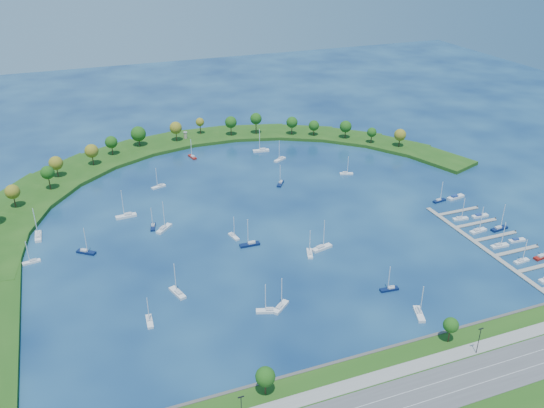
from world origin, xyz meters
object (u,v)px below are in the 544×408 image
object	(u,v)px
moored_boat_9	(192,156)
moored_boat_21	(153,226)
moored_boat_0	(177,292)
moored_boat_12	(126,215)
moored_boat_13	(234,236)
docked_boat_10	(439,200)
docked_boat_2	(521,260)
harbor_tower	(185,135)
moored_boat_14	(280,183)
dock_system	(497,245)
moored_boat_3	(280,306)
moored_boat_1	(346,173)
docked_boat_6	(478,230)
moored_boat_20	(280,159)
moored_boat_5	(38,236)
docked_boat_9	(480,216)
moored_boat_15	(149,320)
docked_boat_5	(517,240)
docked_boat_7	(499,228)
docked_boat_8	(460,218)
moored_boat_16	(389,288)
moored_boat_2	(268,310)
moored_boat_11	(310,253)
moored_boat_19	(322,247)
moored_boat_4	(164,228)
moored_boat_10	(261,150)
moored_boat_17	(419,313)
docked_boat_3	(542,256)
docked_boat_11	(455,197)
docked_boat_4	(500,245)
moored_boat_18	(250,244)
moored_boat_7	(31,261)
moored_boat_6	(159,186)
moored_boat_8	(86,251)

from	to	relation	value
moored_boat_9	moored_boat_21	world-z (taller)	moored_boat_9
moored_boat_0	moored_boat_12	distance (m)	71.06
moored_boat_13	docked_boat_10	bearing A→B (deg)	76.17
moored_boat_21	docked_boat_2	distance (m)	161.62
harbor_tower	docked_boat_2	xyz separation A→B (m)	(97.38, -191.52, -3.33)
moored_boat_9	moored_boat_14	bearing A→B (deg)	-159.36
moored_boat_14	dock_system	bearing A→B (deg)	70.58
moored_boat_3	moored_boat_1	bearing A→B (deg)	12.02
moored_boat_21	docked_boat_6	size ratio (longest dim) A/B	0.83
moored_boat_14	moored_boat_20	distance (m)	34.19
docked_boat_2	dock_system	bearing A→B (deg)	87.02
moored_boat_3	moored_boat_5	world-z (taller)	moored_boat_5
moored_boat_14	docked_boat_9	world-z (taller)	moored_boat_14
moored_boat_0	moored_boat_15	bearing A→B (deg)	117.85
moored_boat_1	dock_system	bearing A→B (deg)	-54.63
moored_boat_3	moored_boat_5	distance (m)	119.63
moored_boat_20	docked_boat_5	distance (m)	140.40
docked_boat_7	docked_boat_5	bearing A→B (deg)	-96.25
moored_boat_9	docked_boat_8	size ratio (longest dim) A/B	1.04
dock_system	docked_boat_9	bearing A→B (deg)	66.71
moored_boat_16	moored_boat_2	bearing A→B (deg)	0.19
moored_boat_20	docked_boat_7	bearing A→B (deg)	88.25
dock_system	moored_boat_11	world-z (taller)	moored_boat_11
harbor_tower	moored_boat_19	xyz separation A→B (m)	(24.20, -152.48, -3.23)
docked_boat_2	moored_boat_4	bearing A→B (deg)	144.96
moored_boat_11	moored_boat_12	size ratio (longest dim) A/B	0.78
moored_boat_10	moored_boat_20	xyz separation A→B (m)	(5.54, -17.53, -0.06)
harbor_tower	moored_boat_17	world-z (taller)	moored_boat_17
docked_boat_10	moored_boat_11	bearing A→B (deg)	-172.91
moored_boat_11	moored_boat_16	distance (m)	38.99
moored_boat_21	docked_boat_8	distance (m)	144.85
moored_boat_13	moored_boat_14	size ratio (longest dim) A/B	0.91
moored_boat_15	docked_boat_8	world-z (taller)	docked_boat_8
docked_boat_3	docked_boat_10	bearing A→B (deg)	90.96
moored_boat_14	docked_boat_11	world-z (taller)	moored_boat_14
moored_boat_10	moored_boat_21	distance (m)	107.98
moored_boat_15	moored_boat_19	size ratio (longest dim) A/B	0.79
docked_boat_9	moored_boat_15	bearing A→B (deg)	-168.81
moored_boat_4	docked_boat_4	distance (m)	149.57
moored_boat_2	moored_boat_18	xyz separation A→B (m)	(9.26, 46.72, 0.03)
moored_boat_12	docked_boat_10	world-z (taller)	moored_boat_12
docked_boat_3	docked_boat_4	world-z (taller)	docked_boat_3
moored_boat_2	moored_boat_7	xyz separation A→B (m)	(-79.97, 65.90, -0.04)
moored_boat_6	docked_boat_10	bearing A→B (deg)	133.89
moored_boat_18	docked_boat_9	distance (m)	112.59
docked_boat_11	moored_boat_20	bearing A→B (deg)	120.14
moored_boat_8	docked_boat_6	size ratio (longest dim) A/B	0.98
moored_boat_13	docked_boat_2	xyz separation A→B (m)	(105.72, -62.44, 0.00)
moored_boat_9	moored_boat_16	distance (m)	164.47
harbor_tower	moored_boat_13	xyz separation A→B (m)	(-8.34, -129.08, -3.33)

